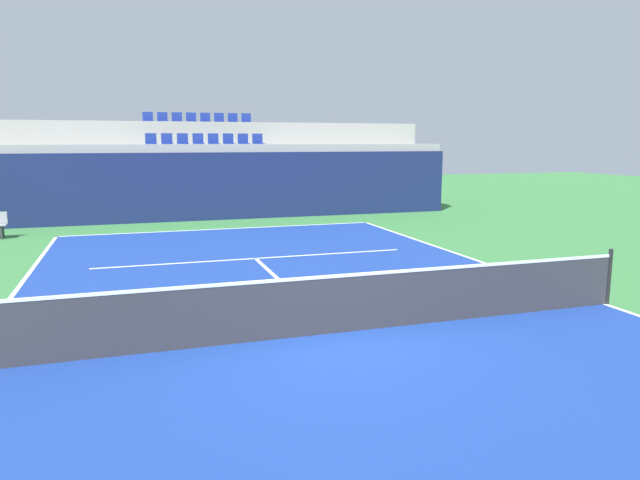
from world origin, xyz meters
The scene contains 12 objects.
ground_plane centered at (0.00, 0.00, 0.00)m, with size 80.00×80.00×0.00m, color #387A3D.
court_surface centered at (0.00, 0.00, 0.01)m, with size 11.00×24.00×0.01m, color navy.
baseline_far centered at (0.00, 11.95, 0.01)m, with size 11.00×0.10×0.00m, color white.
sideline_right centered at (5.45, 0.00, 0.01)m, with size 0.10×24.00×0.00m, color white.
service_line_far centered at (0.00, 6.40, 0.01)m, with size 8.26×0.10×0.00m, color white.
centre_service_line centered at (0.00, 3.20, 0.01)m, with size 0.10×6.40×0.00m, color white.
back_wall centered at (0.00, 14.60, 1.33)m, with size 20.27×0.30×2.65m, color navy.
stands_tier_lower centered at (0.00, 15.95, 1.48)m, with size 20.27×2.40×2.97m, color #9E9E99.
stands_tier_upper centered at (0.00, 18.35, 1.96)m, with size 20.27×2.40×3.91m, color #9E9E99.
seating_row_lower centered at (0.00, 16.05, 3.09)m, with size 4.80×0.44×0.44m.
seating_row_upper centered at (0.00, 18.45, 4.04)m, with size 4.80×0.44×0.44m.
tennis_net centered at (0.00, 0.00, 0.51)m, with size 11.08×0.08×1.07m.
Camera 1 is at (-3.07, -8.57, 3.09)m, focal length 32.74 mm.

